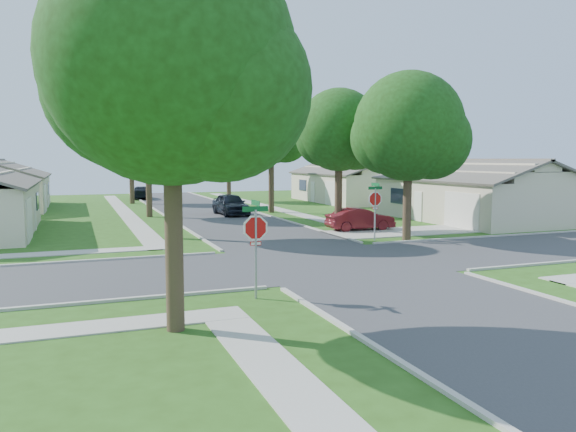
% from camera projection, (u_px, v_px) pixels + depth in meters
% --- Properties ---
extents(ground, '(100.00, 100.00, 0.00)m').
position_uv_depth(ground, '(331.00, 262.00, 22.98)').
color(ground, '#294D15').
rests_on(ground, ground).
extents(road_ns, '(7.00, 100.00, 0.02)m').
position_uv_depth(road_ns, '(331.00, 262.00, 22.98)').
color(road_ns, '#333335').
rests_on(road_ns, ground).
extents(sidewalk_ne, '(1.20, 40.00, 0.04)m').
position_uv_depth(sidewalk_ne, '(268.00, 207.00, 49.31)').
color(sidewalk_ne, '#9E9B91').
rests_on(sidewalk_ne, ground).
extents(sidewalk_nw, '(1.20, 40.00, 0.04)m').
position_uv_depth(sidewalk_nw, '(124.00, 211.00, 45.00)').
color(sidewalk_nw, '#9E9B91').
rests_on(sidewalk_nw, ground).
extents(driveway, '(8.80, 3.60, 0.05)m').
position_uv_depth(driveway, '(403.00, 232.00, 32.37)').
color(driveway, '#9E9B91').
rests_on(driveway, ground).
extents(stop_sign_sw, '(1.05, 0.80, 2.98)m').
position_uv_depth(stop_sign_sw, '(256.00, 232.00, 16.74)').
color(stop_sign_sw, gray).
rests_on(stop_sign_sw, ground).
extents(stop_sign_ne, '(1.05, 0.80, 2.98)m').
position_uv_depth(stop_sign_ne, '(375.00, 201.00, 28.81)').
color(stop_sign_ne, gray).
rests_on(stop_sign_ne, ground).
extents(tree_e_near, '(4.97, 4.80, 8.28)m').
position_uv_depth(tree_e_near, '(340.00, 134.00, 32.46)').
color(tree_e_near, '#38281C').
rests_on(tree_e_near, ground).
extents(tree_e_mid, '(5.59, 5.40, 9.21)m').
position_uv_depth(tree_e_mid, '(272.00, 132.00, 43.56)').
color(tree_e_mid, '#38281C').
rests_on(tree_e_mid, ground).
extents(tree_e_far, '(5.17, 5.00, 8.72)m').
position_uv_depth(tree_e_far, '(229.00, 141.00, 55.68)').
color(tree_e_far, '#38281C').
rests_on(tree_e_far, ground).
extents(tree_w_near, '(5.38, 5.20, 8.97)m').
position_uv_depth(tree_w_near, '(177.00, 122.00, 29.10)').
color(tree_w_near, '#38281C').
rests_on(tree_w_near, ground).
extents(tree_w_mid, '(5.80, 5.60, 9.56)m').
position_uv_depth(tree_w_mid, '(148.00, 127.00, 40.22)').
color(tree_w_mid, '#38281C').
rests_on(tree_w_mid, ground).
extents(tree_w_far, '(4.76, 4.60, 8.04)m').
position_uv_depth(tree_w_far, '(131.00, 145.00, 52.41)').
color(tree_w_far, '#38281C').
rests_on(tree_w_far, ground).
extents(tree_sw_corner, '(6.21, 6.00, 9.55)m').
position_uv_depth(tree_sw_corner, '(173.00, 71.00, 13.22)').
color(tree_sw_corner, '#38281C').
rests_on(tree_sw_corner, ground).
extents(tree_ne_corner, '(5.80, 5.60, 8.66)m').
position_uv_depth(tree_ne_corner, '(410.00, 132.00, 28.57)').
color(tree_ne_corner, '#38281C').
rests_on(tree_ne_corner, ground).
extents(house_ne_near, '(8.42, 13.60, 4.23)m').
position_uv_depth(house_ne_near, '(473.00, 198.00, 38.70)').
color(house_ne_near, '#BDAF95').
rests_on(house_ne_near, ground).
extents(house_ne_far, '(8.42, 13.60, 4.23)m').
position_uv_depth(house_ne_far, '(353.00, 186.00, 55.44)').
color(house_ne_far, '#BDAF95').
rests_on(house_ne_far, ground).
extents(car_driveway, '(4.06, 1.52, 1.33)m').
position_uv_depth(car_driveway, '(360.00, 219.00, 33.13)').
color(car_driveway, '#581217').
rests_on(car_driveway, ground).
extents(car_curb_east, '(2.10, 4.86, 1.63)m').
position_uv_depth(car_curb_east, '(231.00, 204.00, 42.15)').
color(car_curb_east, black).
rests_on(car_curb_east, ground).
extents(car_curb_west, '(2.49, 4.84, 1.34)m').
position_uv_depth(car_curb_west, '(141.00, 193.00, 59.06)').
color(car_curb_west, black).
rests_on(car_curb_west, ground).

